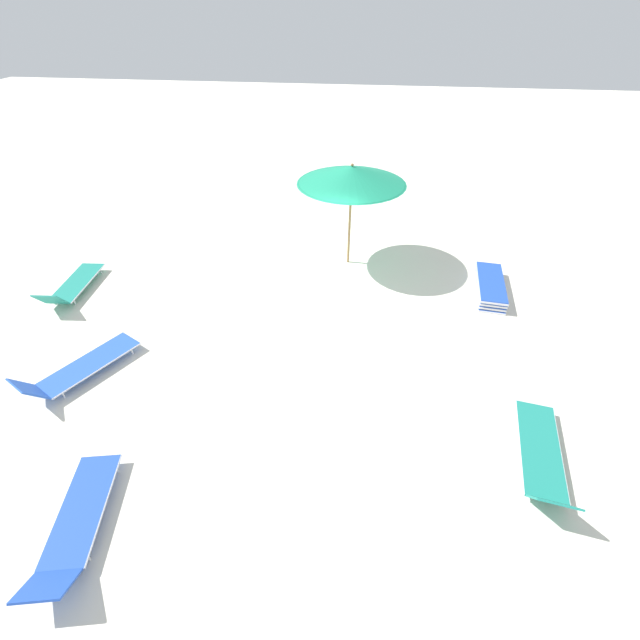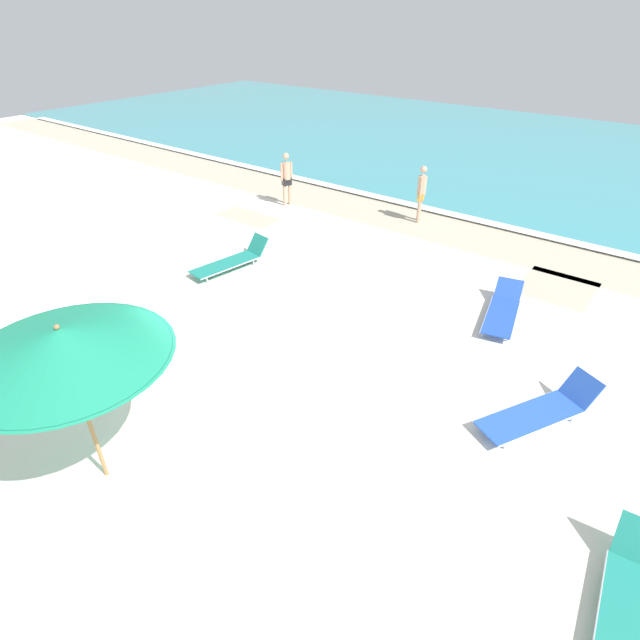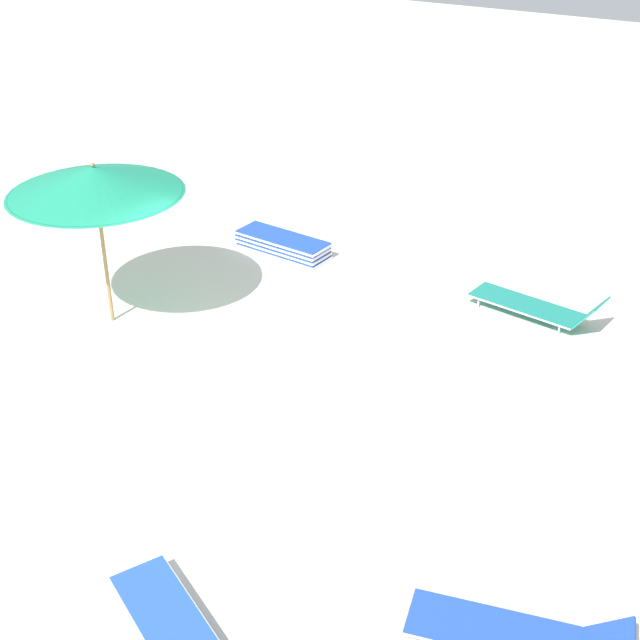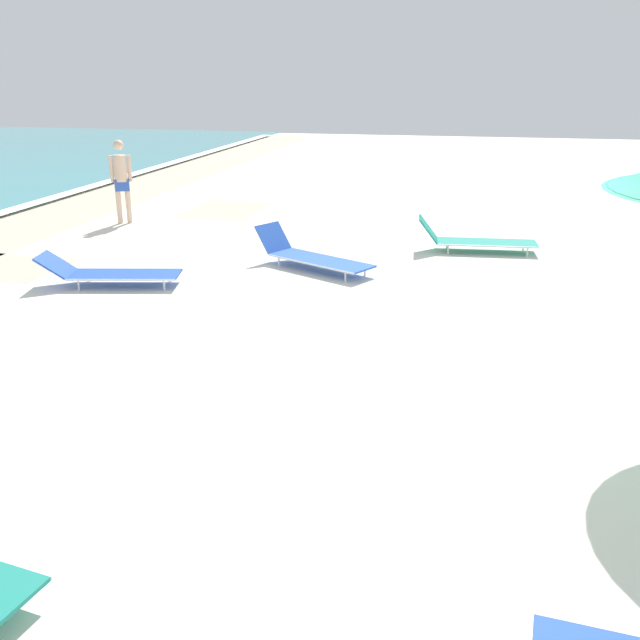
{
  "view_description": "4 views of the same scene",
  "coord_description": "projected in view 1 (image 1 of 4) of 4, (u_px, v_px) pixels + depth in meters",
  "views": [
    {
      "loc": [
        -1.46,
        7.8,
        5.93
      ],
      "look_at": [
        -0.6,
        1.12,
        0.7
      ],
      "focal_mm": 24.0,
      "sensor_mm": 36.0,
      "label": 1
    },
    {
      "loc": [
        4.66,
        -4.54,
        5.94
      ],
      "look_at": [
        0.12,
        1.44,
        1.14
      ],
      "focal_mm": 28.0,
      "sensor_mm": 36.0,
      "label": 2
    },
    {
      "loc": [
        8.36,
        6.67,
        7.08
      ],
      "look_at": [
        -0.91,
        1.4,
        1.07
      ],
      "focal_mm": 50.0,
      "sensor_mm": 36.0,
      "label": 3
    },
    {
      "loc": [
        -7.42,
        -0.1,
        3.15
      ],
      "look_at": [
        -0.55,
        1.43,
        0.68
      ],
      "focal_mm": 40.0,
      "sensor_mm": 36.0,
      "label": 4
    }
  ],
  "objects": [
    {
      "name": "sun_lounger_under_umbrella",
      "position": [
        79.0,
        368.0,
        8.13
      ],
      "size": [
        1.56,
        2.22,
        0.63
      ],
      "rotation": [
        0.0,
        0.0,
        -0.49
      ],
      "color": "blue",
      "rests_on": "ground_plane"
    },
    {
      "name": "beach_umbrella",
      "position": [
        352.0,
        175.0,
        10.27
      ],
      "size": [
        2.68,
        2.68,
        2.67
      ],
      "color": "#9E7547",
      "rests_on": "ground_plane"
    },
    {
      "name": "sun_lounger_near_water_right",
      "position": [
        76.0,
        523.0,
        5.79
      ],
      "size": [
        1.04,
        2.2,
        0.5
      ],
      "rotation": [
        0.0,
        0.0,
        0.21
      ],
      "color": "blue",
      "rests_on": "ground_plane"
    },
    {
      "name": "lounger_stack",
      "position": [
        490.0,
        286.0,
        10.46
      ],
      "size": [
        0.8,
        1.91,
        0.32
      ],
      "rotation": [
        0.0,
        0.0,
        -0.1
      ],
      "color": "blue",
      "rests_on": "ground_plane"
    },
    {
      "name": "ground_plane",
      "position": [
        301.0,
        316.0,
        9.93
      ],
      "size": [
        60.0,
        60.0,
        0.16
      ],
      "color": "silver"
    },
    {
      "name": "sun_lounger_near_water_left",
      "position": [
        72.0,
        286.0,
        10.39
      ],
      "size": [
        0.79,
        2.18,
        0.62
      ],
      "rotation": [
        0.0,
        0.0,
        0.09
      ],
      "color": "#1E8475",
      "rests_on": "ground_plane"
    },
    {
      "name": "sun_lounger_beside_umbrella",
      "position": [
        542.0,
        458.0,
        6.58
      ],
      "size": [
        0.94,
        2.25,
        0.63
      ],
      "rotation": [
        0.0,
        0.0,
        -0.16
      ],
      "color": "#1E8475",
      "rests_on": "ground_plane"
    }
  ]
}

